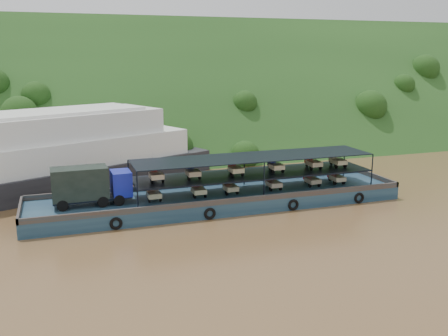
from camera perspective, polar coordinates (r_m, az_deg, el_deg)
name	(u,v)px	position (r m, az deg, el deg)	size (l,w,h in m)	color
ground	(254,206)	(47.27, 3.48, -4.38)	(160.00, 160.00, 0.00)	brown
hillside	(170,143)	(80.83, -6.25, 2.80)	(140.00, 28.00, 28.00)	#1B3914
cargo_barge	(209,195)	(46.63, -1.70, -3.13)	(35.00, 7.18, 4.60)	#12293F
passenger_ferry	(29,158)	(55.40, -21.40, 1.12)	(41.32, 25.62, 8.23)	black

